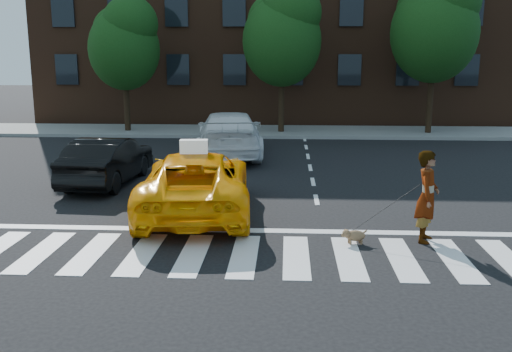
{
  "coord_description": "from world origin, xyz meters",
  "views": [
    {
      "loc": [
        0.8,
        -10.38,
        3.81
      ],
      "look_at": [
        0.1,
        2.22,
        1.1
      ],
      "focal_mm": 40.0,
      "sensor_mm": 36.0,
      "label": 1
    }
  ],
  "objects_px": {
    "dog": "(353,235)",
    "tree_right": "(436,22)",
    "tree_left": "(124,40)",
    "woman": "(427,197)",
    "tree_mid": "(283,31)",
    "white_suv": "(229,134)",
    "black_sedan": "(108,161)",
    "taxi": "(196,182)"
  },
  "relations": [
    {
      "from": "taxi",
      "to": "woman",
      "type": "relative_size",
      "value": 2.85
    },
    {
      "from": "tree_mid",
      "to": "black_sedan",
      "type": "xyz_separation_m",
      "value": [
        -5.06,
        -10.99,
        -4.15
      ]
    },
    {
      "from": "black_sedan",
      "to": "white_suv",
      "type": "xyz_separation_m",
      "value": [
        3.13,
        4.97,
        0.14
      ]
    },
    {
      "from": "tree_right",
      "to": "white_suv",
      "type": "xyz_separation_m",
      "value": [
        -8.93,
        -6.03,
        -4.42
      ]
    },
    {
      "from": "tree_right",
      "to": "white_suv",
      "type": "distance_m",
      "value": 11.65
    },
    {
      "from": "tree_mid",
      "to": "white_suv",
      "type": "distance_m",
      "value": 7.49
    },
    {
      "from": "tree_left",
      "to": "tree_right",
      "type": "height_order",
      "value": "tree_right"
    },
    {
      "from": "white_suv",
      "to": "tree_right",
      "type": "bearing_deg",
      "value": -152.61
    },
    {
      "from": "taxi",
      "to": "dog",
      "type": "distance_m",
      "value": 4.24
    },
    {
      "from": "tree_left",
      "to": "woman",
      "type": "distance_m",
      "value": 19.45
    },
    {
      "from": "white_suv",
      "to": "woman",
      "type": "distance_m",
      "value": 11.1
    },
    {
      "from": "tree_left",
      "to": "tree_right",
      "type": "distance_m",
      "value": 14.52
    },
    {
      "from": "tree_left",
      "to": "tree_mid",
      "type": "relative_size",
      "value": 0.92
    },
    {
      "from": "tree_right",
      "to": "dog",
      "type": "relative_size",
      "value": 13.82
    },
    {
      "from": "tree_right",
      "to": "woman",
      "type": "height_order",
      "value": "tree_right"
    },
    {
      "from": "taxi",
      "to": "woman",
      "type": "distance_m",
      "value": 5.43
    },
    {
      "from": "tree_mid",
      "to": "dog",
      "type": "distance_m",
      "value": 16.92
    },
    {
      "from": "dog",
      "to": "tree_left",
      "type": "bearing_deg",
      "value": 103.16
    },
    {
      "from": "tree_right",
      "to": "woman",
      "type": "distance_m",
      "value": 16.91
    },
    {
      "from": "dog",
      "to": "tree_right",
      "type": "bearing_deg",
      "value": 55.38
    },
    {
      "from": "woman",
      "to": "tree_left",
      "type": "bearing_deg",
      "value": 53.13
    },
    {
      "from": "black_sedan",
      "to": "taxi",
      "type": "bearing_deg",
      "value": 139.7
    },
    {
      "from": "taxi",
      "to": "tree_left",
      "type": "bearing_deg",
      "value": -73.61
    },
    {
      "from": "woman",
      "to": "tree_mid",
      "type": "bearing_deg",
      "value": 30.51
    },
    {
      "from": "black_sedan",
      "to": "white_suv",
      "type": "height_order",
      "value": "white_suv"
    },
    {
      "from": "black_sedan",
      "to": "white_suv",
      "type": "bearing_deg",
      "value": -118.84
    },
    {
      "from": "tree_mid",
      "to": "woman",
      "type": "height_order",
      "value": "tree_mid"
    },
    {
      "from": "tree_right",
      "to": "tree_left",
      "type": "bearing_deg",
      "value": 180.0
    },
    {
      "from": "tree_left",
      "to": "white_suv",
      "type": "xyz_separation_m",
      "value": [
        5.57,
        -6.03,
        -3.6
      ]
    },
    {
      "from": "tree_mid",
      "to": "taxi",
      "type": "xyz_separation_m",
      "value": [
        -1.93,
        -13.98,
        -4.1
      ]
    },
    {
      "from": "tree_left",
      "to": "white_suv",
      "type": "relative_size",
      "value": 1.12
    },
    {
      "from": "taxi",
      "to": "black_sedan",
      "type": "relative_size",
      "value": 1.27
    },
    {
      "from": "tree_left",
      "to": "white_suv",
      "type": "bearing_deg",
      "value": -47.27
    },
    {
      "from": "woman",
      "to": "dog",
      "type": "bearing_deg",
      "value": 120.13
    },
    {
      "from": "black_sedan",
      "to": "woman",
      "type": "relative_size",
      "value": 2.25
    },
    {
      "from": "taxi",
      "to": "woman",
      "type": "bearing_deg",
      "value": 153.97
    },
    {
      "from": "black_sedan",
      "to": "tree_right",
      "type": "bearing_deg",
      "value": -134.31
    },
    {
      "from": "black_sedan",
      "to": "dog",
      "type": "height_order",
      "value": "black_sedan"
    },
    {
      "from": "tree_mid",
      "to": "woman",
      "type": "relative_size",
      "value": 3.73
    },
    {
      "from": "tree_right",
      "to": "dog",
      "type": "xyz_separation_m",
      "value": [
        -5.36,
        -16.18,
        -5.08
      ]
    },
    {
      "from": "tree_mid",
      "to": "dog",
      "type": "relative_size",
      "value": 12.74
    },
    {
      "from": "black_sedan",
      "to": "white_suv",
      "type": "relative_size",
      "value": 0.74
    }
  ]
}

